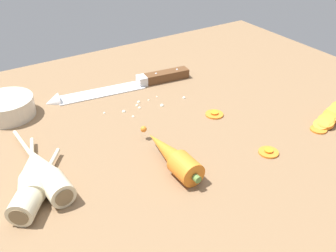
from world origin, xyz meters
TOP-DOWN VIEW (x-y plane):
  - ground_plane at (0.00, 0.00)cm, footprint 120.00×90.00cm
  - chefs_knife at (0.15, 19.70)cm, footprint 34.85×7.74cm
  - whole_carrot at (-4.94, -11.12)cm, footprint 4.21×18.04cm
  - parsnip_front at (-26.39, -3.04)cm, footprint 6.82×17.11cm
  - parsnip_mid_left at (-24.38, -3.58)cm, footprint 4.87×23.74cm
  - parsnip_mid_right at (-27.27, -7.15)cm, footprint 12.18×15.31cm
  - carrot_slice_stack at (29.18, -16.34)cm, footprint 10.47×4.55cm
  - carrot_slice_stray_near at (11.67, -17.33)cm, footprint 3.62×3.62cm
  - carrot_slice_stray_mid at (11.73, -1.53)cm, footprint 3.75×3.75cm
  - prep_bowl at (-24.57, 21.12)cm, footprint 11.00×11.00cm
  - mince_crumbs at (1.62, 9.42)cm, footprint 18.61×5.51cm

SIDE VIEW (x-z plane):
  - ground_plane at x=0.00cm, z-range -4.00..0.00cm
  - mince_crumbs at x=1.62cm, z-range -0.06..0.77cm
  - carrot_slice_stray_near at x=11.67cm, z-range 0.01..0.71cm
  - carrot_slice_stray_mid at x=11.73cm, z-range 0.01..0.71cm
  - chefs_knife at x=0.15cm, z-range -1.44..2.74cm
  - carrot_slice_stack at x=29.18cm, z-range -0.50..3.19cm
  - parsnip_mid_left at x=-24.38cm, z-range -0.02..3.98cm
  - parsnip_mid_right at x=-27.27cm, z-range -0.02..3.98cm
  - parsnip_front at x=-26.39cm, z-range -0.02..3.98cm
  - whole_carrot at x=-4.94cm, z-range 0.00..4.20cm
  - prep_bowl at x=-24.57cm, z-range 0.15..4.15cm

